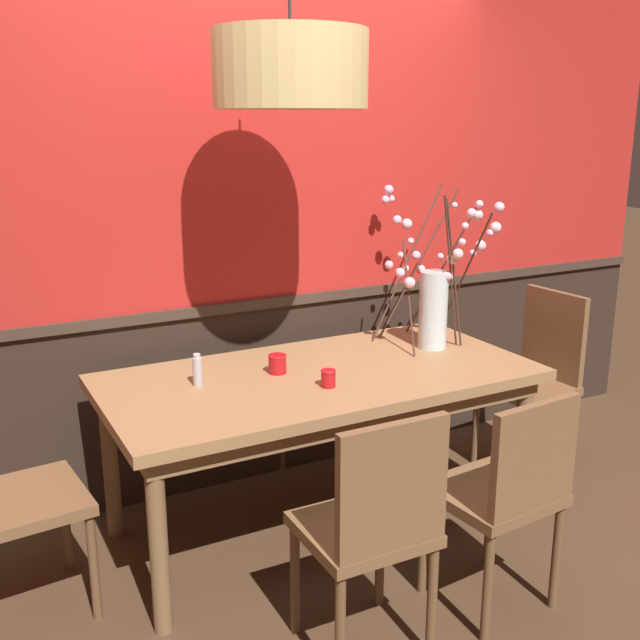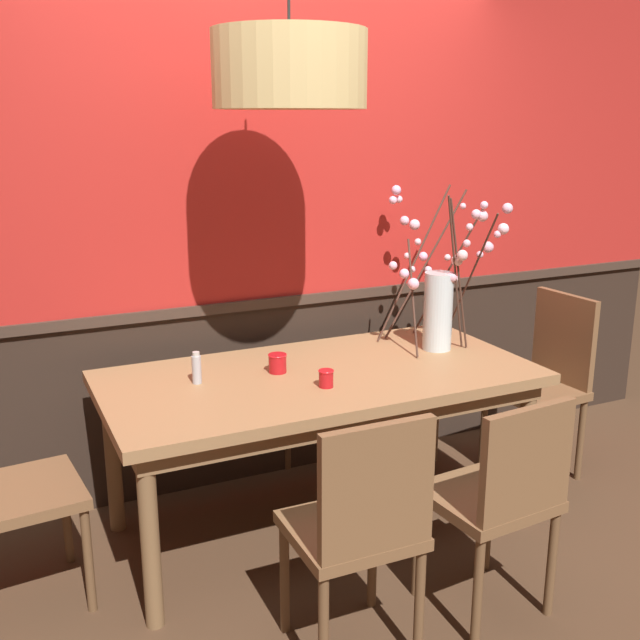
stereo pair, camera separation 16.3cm
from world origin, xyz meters
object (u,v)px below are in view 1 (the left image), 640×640
Objects in this scene: dining_table at (320,390)px; condiment_bottle at (197,370)px; chair_head_east_end at (537,371)px; vase_with_blossoms at (435,295)px; candle_holder_nearer_center at (277,364)px; candle_holder_nearer_edge at (328,378)px; pendant_lamp at (290,70)px; chair_far_side_right at (289,360)px; chair_near_side_left at (374,523)px; chair_near_side_right at (507,489)px.

dining_table is 13.70× the size of condiment_bottle.
chair_head_east_end is 1.26× the size of vase_with_blossoms.
dining_table is at bearing -25.72° from candle_holder_nearer_center.
chair_head_east_end is at bearing 8.52° from candle_holder_nearer_edge.
candle_holder_nearer_edge is at bearing -66.63° from pendant_lamp.
candle_holder_nearer_center is 0.28m from candle_holder_nearer_edge.
condiment_bottle is at bearing 150.18° from candle_holder_nearer_edge.
vase_with_blossoms is (0.42, -0.79, 0.50)m from chair_far_side_right.
candle_holder_nearer_edge is at bearing -171.48° from chair_head_east_end.
pendant_lamp is at bearing -178.89° from chair_head_east_end.
vase_with_blossoms is 1.07× the size of pendant_lamp.
pendant_lamp reaches higher than dining_table.
candle_holder_nearer_center is (0.08, 0.94, 0.28)m from chair_near_side_left.
vase_with_blossoms is 0.88m from candle_holder_nearer_center.
candle_holder_nearer_center is (-0.17, 0.08, 0.13)m from dining_table.
chair_far_side_right is at bearing 73.18° from dining_table.
pendant_lamp is (-0.82, -0.10, 1.02)m from vase_with_blossoms.
pendant_lamp reaches higher than candle_holder_nearer_edge.
chair_far_side_right reaches higher than dining_table.
chair_near_side_left reaches higher than candle_holder_nearer_edge.
pendant_lamp is at bearing -114.34° from chair_far_side_right.
chair_near_side_right is 1.81m from pendant_lamp.
chair_near_side_left is at bearing -94.94° from candle_holder_nearer_center.
pendant_lamp is (-0.13, 0.00, 1.35)m from dining_table.
candle_holder_nearer_edge is at bearing 73.98° from chair_near_side_left.
chair_far_side_right is at bearing 65.66° from pendant_lamp.
candle_holder_nearer_edge reaches higher than dining_table.
chair_head_east_end reaches higher than chair_near_side_right.
chair_head_east_end reaches higher than candle_holder_nearer_edge.
pendant_lamp is at bearing -173.20° from vase_with_blossoms.
chair_near_side_left is (-1.58, -0.89, -0.01)m from chair_head_east_end.
chair_near_side_right reaches higher than candle_holder_nearer_center.
candle_holder_nearer_edge is 1.25m from pendant_lamp.
chair_head_east_end is at bearing 29.38° from chair_near_side_left.
chair_head_east_end is 1.35× the size of pendant_lamp.
vase_with_blossoms is 1.31m from pendant_lamp.
chair_near_side_left is 1.21× the size of vase_with_blossoms.
candle_holder_nearer_edge is (-0.05, -0.18, 0.12)m from dining_table.
chair_near_side_right is at bearing -0.21° from chair_near_side_left.
chair_near_side_left is at bearing 179.79° from chair_near_side_right.
vase_with_blossoms is 5.54× the size of condiment_bottle.
vase_with_blossoms is at bearing 45.64° from chair_near_side_left.
candle_holder_nearer_center is (-0.44, -0.80, 0.29)m from chair_far_side_right.
condiment_bottle reaches higher than chair_near_side_right.
chair_far_side_right reaches higher than candle_holder_nearer_edge.
vase_with_blossoms is at bearing -61.87° from chair_far_side_right.
dining_table is at bearing -171.78° from vase_with_blossoms.
chair_far_side_right is 1.02m from vase_with_blossoms.
vase_with_blossoms reaches higher than candle_holder_nearer_edge.
candle_holder_nearer_edge is (-0.74, -0.28, -0.22)m from vase_with_blossoms.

